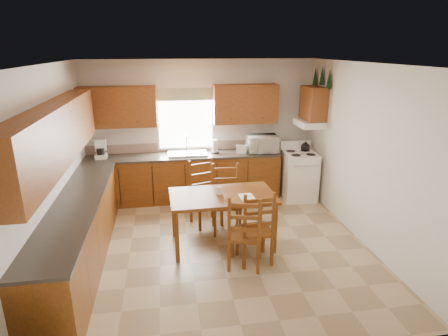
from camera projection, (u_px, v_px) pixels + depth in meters
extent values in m
plane|color=tan|center=(218.00, 245.00, 5.76)|extent=(4.50, 4.50, 0.00)
plane|color=brown|center=(216.00, 64.00, 4.93)|extent=(4.50, 4.50, 0.00)
plane|color=silver|center=(51.00, 170.00, 5.00)|extent=(4.50, 4.50, 0.00)
plane|color=silver|center=(363.00, 155.00, 5.69)|extent=(4.50, 4.50, 0.00)
plane|color=silver|center=(201.00, 129.00, 7.45)|extent=(4.50, 4.50, 0.00)
plane|color=silver|center=(254.00, 236.00, 3.23)|extent=(4.50, 4.50, 0.00)
cube|color=brown|center=(184.00, 178.00, 7.40)|extent=(3.75, 0.60, 0.88)
cube|color=brown|center=(80.00, 234.00, 5.18)|extent=(0.60, 3.60, 0.88)
cube|color=#37312A|center=(184.00, 156.00, 7.25)|extent=(3.75, 0.63, 0.04)
cube|color=#37312A|center=(76.00, 203.00, 5.04)|extent=(0.63, 3.60, 0.04)
cube|color=gray|center=(183.00, 147.00, 7.49)|extent=(3.75, 0.01, 0.18)
cube|color=brown|center=(118.00, 107.00, 6.91)|extent=(1.41, 0.33, 0.75)
cube|color=brown|center=(245.00, 104.00, 7.28)|extent=(1.25, 0.33, 0.75)
cube|color=brown|center=(55.00, 135.00, 4.73)|extent=(0.33, 3.60, 0.75)
cube|color=brown|center=(313.00, 103.00, 7.04)|extent=(0.33, 0.62, 0.62)
cube|color=white|center=(309.00, 123.00, 7.15)|extent=(0.44, 0.62, 0.12)
cube|color=white|center=(186.00, 120.00, 7.32)|extent=(1.13, 0.02, 1.18)
cube|color=white|center=(186.00, 120.00, 7.31)|extent=(1.05, 0.01, 1.10)
cube|color=#475B32|center=(185.00, 94.00, 7.14)|extent=(1.19, 0.01, 0.24)
cube|color=silver|center=(187.00, 154.00, 7.25)|extent=(0.75, 0.45, 0.04)
cone|color=black|center=(329.00, 78.00, 6.61)|extent=(0.22, 0.22, 0.36)
cone|color=black|center=(322.00, 75.00, 6.90)|extent=(0.22, 0.22, 0.36)
cone|color=black|center=(315.00, 76.00, 7.21)|extent=(0.22, 0.22, 0.36)
cube|color=white|center=(299.00, 176.00, 7.43)|extent=(0.67, 0.69, 0.93)
cube|color=white|center=(100.00, 149.00, 6.98)|extent=(0.21, 0.25, 0.34)
cylinder|color=white|center=(215.00, 146.00, 7.34)|extent=(0.12, 0.12, 0.26)
cube|color=white|center=(241.00, 149.00, 7.32)|extent=(0.22, 0.17, 0.16)
imported|color=white|center=(262.00, 144.00, 7.40)|extent=(0.56, 0.41, 0.33)
cube|color=brown|center=(222.00, 220.00, 5.67)|extent=(1.56, 0.92, 0.83)
cube|color=brown|center=(245.00, 231.00, 5.07)|extent=(0.56, 0.55, 1.07)
cube|color=brown|center=(255.00, 226.00, 5.20)|extent=(0.48, 0.46, 1.09)
cube|color=brown|center=(226.00, 200.00, 6.05)|extent=(0.49, 0.47, 1.10)
cube|color=brown|center=(206.00, 194.00, 6.29)|extent=(0.58, 0.56, 1.10)
cube|color=white|center=(247.00, 197.00, 5.45)|extent=(0.22, 0.29, 0.00)
cube|color=white|center=(219.00, 191.00, 5.52)|extent=(0.09, 0.04, 0.12)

